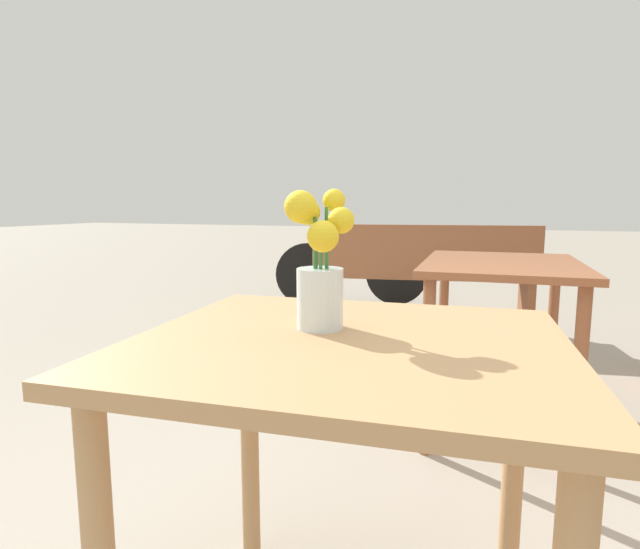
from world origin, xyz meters
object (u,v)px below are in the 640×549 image
Objects in this scene: bench_middle at (422,274)px; table_back at (500,289)px; bicycle at (353,272)px; flower_vase at (319,271)px; table_front at (349,400)px.

bench_middle is 1.66m from table_back.
bench_middle is 1.91× the size of table_back.
table_back is 2.79m from bicycle.
bench_middle is 1.19m from bicycle.
table_back is 0.64× the size of bicycle.
table_back is (0.35, 1.40, -0.24)m from flower_vase.
table_front is 0.94× the size of table_back.
table_front and table_back have the same top height.
table_back is at bearing 79.27° from table_front.
flower_vase is (-0.08, 0.05, 0.24)m from table_front.
bicycle is at bearing 119.92° from table_back.
bench_middle is (-0.22, 2.95, -0.41)m from flower_vase.
flower_vase is at bearing -104.10° from table_back.
flower_vase is at bearing 149.08° from table_front.
table_front is 3.03× the size of flower_vase.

